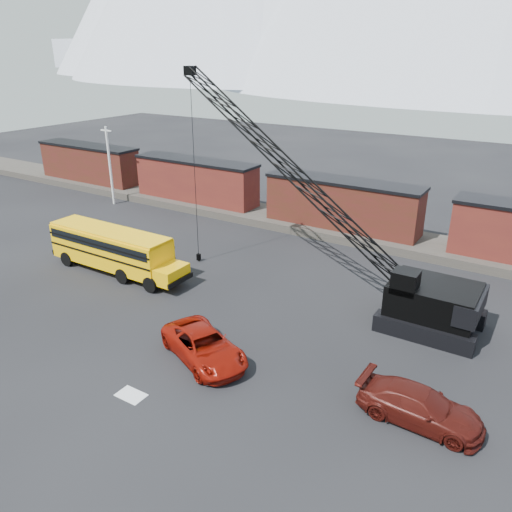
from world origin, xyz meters
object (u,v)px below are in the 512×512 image
(maroon_suv, at_px, (420,406))
(crawler_crane, at_px, (308,186))
(school_bus, at_px, (114,249))
(red_pickup, at_px, (204,346))

(maroon_suv, relative_size, crawler_crane, 0.26)
(school_bus, distance_m, red_pickup, 13.51)
(maroon_suv, xyz_separation_m, crawler_crane, (-10.04, 8.78, 6.44))
(red_pickup, bearing_deg, school_bus, 89.91)
(maroon_suv, bearing_deg, crawler_crane, 50.31)
(red_pickup, xyz_separation_m, crawler_crane, (0.79, 9.96, 6.43))
(school_bus, bearing_deg, crawler_crane, 18.80)
(school_bus, xyz_separation_m, crawler_crane, (13.09, 4.46, 5.43))
(school_bus, bearing_deg, maroon_suv, -10.58)
(school_bus, distance_m, crawler_crane, 14.86)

